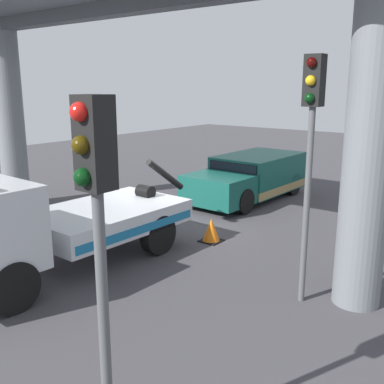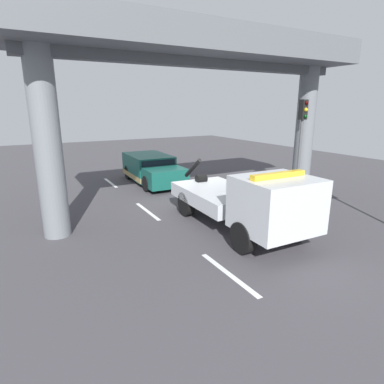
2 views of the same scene
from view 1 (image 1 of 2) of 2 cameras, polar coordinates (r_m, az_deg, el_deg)
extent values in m
cube|color=#423F44|center=(13.18, -3.90, -5.18)|extent=(60.00, 40.00, 0.10)
cube|color=silver|center=(19.04, 3.17, 0.83)|extent=(2.60, 0.16, 0.01)
cube|color=silver|center=(14.66, -10.35, -3.23)|extent=(2.60, 0.16, 0.01)
cube|color=silver|center=(11.48, -10.75, -3.13)|extent=(3.90, 2.50, 0.55)
cube|color=#196B9E|center=(10.64, -6.54, -4.77)|extent=(3.65, 0.12, 0.20)
cylinder|color=black|center=(12.77, -3.36, 2.16)|extent=(1.42, 0.22, 1.07)
cylinder|color=black|center=(12.28, -5.89, 0.03)|extent=(0.37, 0.46, 0.36)
cylinder|color=black|center=(9.17, -21.64, -11.04)|extent=(1.01, 0.35, 1.00)
cylinder|color=black|center=(11.38, -4.29, -5.33)|extent=(1.01, 0.35, 1.00)
cylinder|color=black|center=(12.84, -11.04, -3.34)|extent=(1.01, 0.35, 1.00)
cube|color=#145147|center=(17.31, 8.36, 2.49)|extent=(3.51, 2.29, 1.35)
cube|color=#145147|center=(15.24, 3.27, 0.34)|extent=(1.78, 2.16, 0.95)
cube|color=black|center=(15.81, 5.11, 2.63)|extent=(0.11, 1.94, 0.59)
cube|color=#9E8451|center=(17.41, 8.30, 0.89)|extent=(3.53, 2.31, 0.28)
cylinder|color=black|center=(14.90, 6.58, -1.16)|extent=(0.85, 0.30, 0.84)
cylinder|color=black|center=(15.98, 0.80, -0.06)|extent=(0.85, 0.30, 0.84)
cylinder|color=black|center=(17.77, 12.54, 0.99)|extent=(0.85, 0.30, 0.84)
cylinder|color=black|center=(18.69, 7.31, 1.81)|extent=(0.85, 0.30, 0.84)
cylinder|color=slate|center=(8.79, 21.40, 5.53)|extent=(0.89, 0.89, 6.17)
cylinder|color=slate|center=(16.55, -21.92, 8.79)|extent=(0.89, 0.89, 6.17)
cube|color=#4A4E52|center=(11.97, -7.56, 22.16)|extent=(0.50, 13.38, 0.36)
cylinder|color=#515456|center=(8.77, 14.21, -1.99)|extent=(0.12, 0.12, 3.76)
cube|color=black|center=(8.47, 15.14, 13.39)|extent=(0.28, 0.32, 0.90)
sphere|color=#360605|center=(8.33, 14.82, 15.48)|extent=(0.18, 0.18, 0.18)
sphere|color=gold|center=(8.33, 14.69, 13.42)|extent=(0.18, 0.18, 0.18)
sphere|color=black|center=(8.33, 14.57, 11.36)|extent=(0.18, 0.18, 0.18)
cylinder|color=#515456|center=(5.05, -10.95, -17.46)|extent=(0.12, 0.12, 3.16)
cube|color=black|center=(4.38, -12.14, 6.02)|extent=(0.28, 0.32, 0.90)
sphere|color=red|center=(4.25, -14.00, 9.78)|extent=(0.18, 0.18, 0.18)
sphere|color=#3A2D06|center=(4.28, -13.78, 5.77)|extent=(0.18, 0.18, 0.18)
sphere|color=black|center=(4.33, -13.56, 1.83)|extent=(0.18, 0.18, 0.18)
cone|color=orange|center=(12.25, 2.44, -4.80)|extent=(0.49, 0.49, 0.64)
cube|color=black|center=(12.35, 2.43, -6.14)|extent=(0.54, 0.54, 0.03)
camera|label=2|loc=(15.40, -63.98, 6.76)|focal=29.65mm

